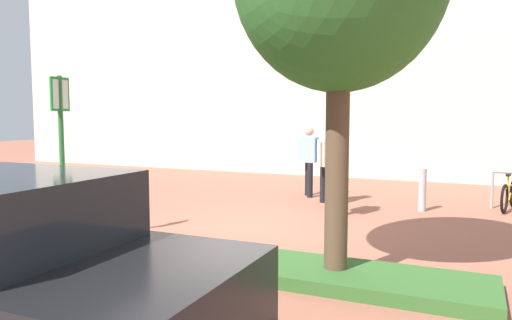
{
  "coord_description": "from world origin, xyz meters",
  "views": [
    {
      "loc": [
        3.62,
        -7.79,
        2.0
      ],
      "look_at": [
        -0.36,
        1.04,
        1.12
      ],
      "focal_mm": 34.21,
      "sensor_mm": 36.0,
      "label": 1
    }
  ],
  "objects_px": {
    "parking_sign_post": "(61,135)",
    "bollard_steel": "(422,190)",
    "person_suited_dark": "(336,167)",
    "person_shirt_white": "(309,157)",
    "person_shirt_blue": "(330,161)",
    "bike_at_sign": "(73,218)"
  },
  "relations": [
    {
      "from": "person_shirt_white",
      "to": "bike_at_sign",
      "type": "bearing_deg",
      "value": -110.89
    },
    {
      "from": "parking_sign_post",
      "to": "person_shirt_blue",
      "type": "height_order",
      "value": "parking_sign_post"
    },
    {
      "from": "bike_at_sign",
      "to": "bollard_steel",
      "type": "relative_size",
      "value": 1.85
    },
    {
      "from": "bike_at_sign",
      "to": "person_shirt_blue",
      "type": "distance_m",
      "value": 5.7
    },
    {
      "from": "person_shirt_blue",
      "to": "parking_sign_post",
      "type": "bearing_deg",
      "value": -119.03
    },
    {
      "from": "bollard_steel",
      "to": "person_shirt_white",
      "type": "distance_m",
      "value": 2.92
    },
    {
      "from": "person_shirt_white",
      "to": "person_shirt_blue",
      "type": "bearing_deg",
      "value": -45.35
    },
    {
      "from": "bollard_steel",
      "to": "person_shirt_blue",
      "type": "bearing_deg",
      "value": 177.36
    },
    {
      "from": "bike_at_sign",
      "to": "person_shirt_white",
      "type": "height_order",
      "value": "person_shirt_white"
    },
    {
      "from": "parking_sign_post",
      "to": "bike_at_sign",
      "type": "bearing_deg",
      "value": 102.04
    },
    {
      "from": "parking_sign_post",
      "to": "person_shirt_white",
      "type": "relative_size",
      "value": 1.51
    },
    {
      "from": "person_suited_dark",
      "to": "parking_sign_post",
      "type": "bearing_deg",
      "value": -131.96
    },
    {
      "from": "parking_sign_post",
      "to": "person_suited_dark",
      "type": "relative_size",
      "value": 1.51
    },
    {
      "from": "bike_at_sign",
      "to": "person_shirt_blue",
      "type": "height_order",
      "value": "person_shirt_blue"
    },
    {
      "from": "parking_sign_post",
      "to": "person_shirt_blue",
      "type": "xyz_separation_m",
      "value": [
        2.83,
        5.1,
        -0.71
      ]
    },
    {
      "from": "parking_sign_post",
      "to": "bollard_steel",
      "type": "height_order",
      "value": "parking_sign_post"
    },
    {
      "from": "parking_sign_post",
      "to": "bollard_steel",
      "type": "bearing_deg",
      "value": 45.9
    },
    {
      "from": "person_shirt_white",
      "to": "person_shirt_blue",
      "type": "distance_m",
      "value": 1.04
    },
    {
      "from": "bollard_steel",
      "to": "person_suited_dark",
      "type": "xyz_separation_m",
      "value": [
        -1.5,
        -1.28,
        0.53
      ]
    },
    {
      "from": "bike_at_sign",
      "to": "person_suited_dark",
      "type": "bearing_deg",
      "value": 45.94
    },
    {
      "from": "bollard_steel",
      "to": "person_suited_dark",
      "type": "distance_m",
      "value": 2.04
    },
    {
      "from": "bike_at_sign",
      "to": "bollard_steel",
      "type": "bearing_deg",
      "value": 44.36
    }
  ]
}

